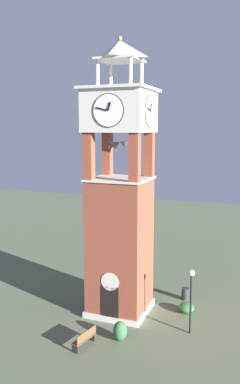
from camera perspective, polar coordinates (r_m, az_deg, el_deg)
The scene contains 8 objects.
ground at distance 26.49m, azimuth 0.00°, elevation -16.62°, with size 80.00×80.00×0.00m, color #5B664C.
clock_tower at distance 24.32m, azimuth -0.00°, elevation -1.94°, with size 3.97×3.97×16.74m.
park_bench at distance 22.52m, azimuth -5.08°, elevation -20.21°, with size 0.76×1.66×0.95m.
lamp_post at distance 23.15m, azimuth 10.18°, elevation -13.61°, with size 0.36×0.36×3.75m.
trash_bin at distance 28.17m, azimuth 9.37°, elevation -14.22°, with size 0.52×0.52×0.80m, color #2D2D33.
shrub_near_entry at distance 30.22m, azimuth 3.22°, elevation -12.52°, with size 1.04×1.04×0.74m, color #336638.
shrub_left_of_tower at distance 26.42m, azimuth 9.49°, elevation -16.07°, with size 1.00×1.00×0.63m, color #336638.
shrub_behind_bench at distance 23.00m, azimuth 0.00°, elevation -19.33°, with size 0.77×0.77×1.09m, color #336638.
Camera 1 is at (8.48, -22.32, 11.48)m, focal length 37.15 mm.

